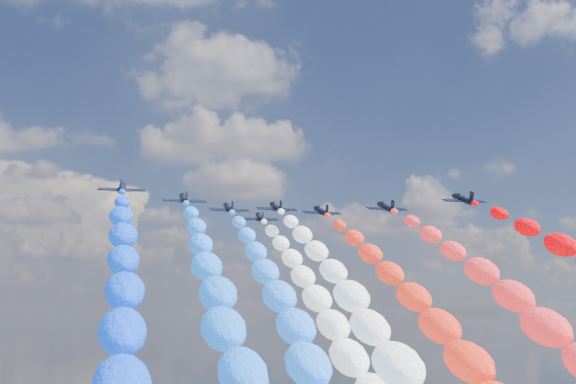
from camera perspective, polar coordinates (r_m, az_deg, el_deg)
name	(u,v)px	position (r m, az deg, el deg)	size (l,w,h in m)	color
jet_0	(122,188)	(120.96, -13.17, 0.34)	(7.77, 10.43, 2.30)	black
jet_1	(184,199)	(130.72, -8.33, -0.55)	(7.77, 10.43, 2.30)	black
trail_1	(232,379)	(73.89, -4.48, -14.76)	(6.49, 109.97, 57.88)	blue
jet_2	(229,208)	(141.41, -4.77, -1.30)	(7.77, 10.43, 2.30)	black
trail_2	(302,370)	(85.38, 1.11, -14.09)	(6.49, 109.97, 57.88)	#1E6DFF
jet_3	(276,207)	(139.81, -0.95, -1.24)	(7.77, 10.43, 2.30)	black
trail_3	(384,371)	(84.95, 7.70, -14.03)	(6.49, 109.97, 57.88)	white
jet_4	(260,217)	(154.83, -2.25, -2.06)	(7.77, 10.43, 2.30)	black
trail_4	(342,362)	(99.52, 4.32, -13.44)	(6.49, 109.97, 57.88)	white
jet_5	(321,211)	(145.21, 2.68, -1.55)	(7.77, 10.43, 2.30)	black
trail_5	(453,367)	(91.77, 13.06, -13.54)	(6.49, 109.97, 57.88)	red
jet_6	(386,207)	(140.80, 7.86, -1.21)	(7.77, 10.43, 2.30)	black
trail_6	(572,371)	(90.02, 21.85, -13.19)	(6.49, 109.97, 57.88)	red
jet_7	(463,199)	(133.49, 13.86, -0.56)	(7.77, 10.43, 2.30)	black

